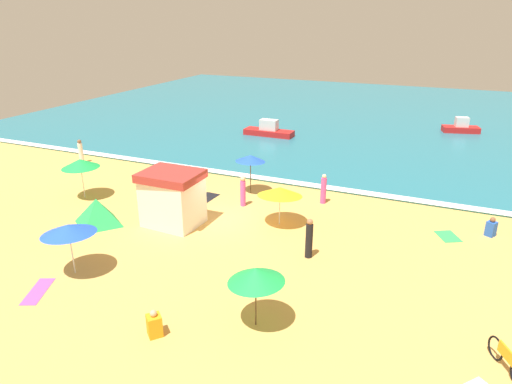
% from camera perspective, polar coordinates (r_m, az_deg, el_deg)
% --- Properties ---
extents(ground_plane, '(60.00, 60.00, 0.00)m').
position_cam_1_polar(ground_plane, '(22.60, -4.23, -3.55)').
color(ground_plane, '#E0A856').
extents(ocean_water, '(60.00, 44.00, 0.10)m').
position_cam_1_polar(ocean_water, '(48.02, 11.59, 9.60)').
color(ocean_water, teal).
rests_on(ocean_water, ground_plane).
extents(wave_breaker_foam, '(57.00, 0.70, 0.01)m').
position_cam_1_polar(wave_breaker_foam, '(27.86, 1.75, 1.65)').
color(wave_breaker_foam, white).
rests_on(wave_breaker_foam, ocean_water).
extents(lifeguard_cabana, '(2.74, 2.21, 2.66)m').
position_cam_1_polar(lifeguard_cabana, '(22.01, -10.43, -0.72)').
color(lifeguard_cabana, white).
rests_on(lifeguard_cabana, ground_plane).
extents(beach_umbrella_0, '(2.94, 2.94, 2.18)m').
position_cam_1_polar(beach_umbrella_0, '(18.71, -22.47, -4.34)').
color(beach_umbrella_0, silver).
rests_on(beach_umbrella_0, ground_plane).
extents(beach_umbrella_2, '(2.08, 2.09, 2.29)m').
position_cam_1_polar(beach_umbrella_2, '(25.25, -0.70, 4.23)').
color(beach_umbrella_2, '#4C3823').
rests_on(beach_umbrella_2, ground_plane).
extents(beach_umbrella_3, '(2.44, 2.47, 2.03)m').
position_cam_1_polar(beach_umbrella_3, '(21.48, 3.02, 0.06)').
color(beach_umbrella_3, silver).
rests_on(beach_umbrella_3, ground_plane).
extents(beach_umbrella_4, '(2.11, 2.10, 2.25)m').
position_cam_1_polar(beach_umbrella_4, '(26.38, -21.17, 3.36)').
color(beach_umbrella_4, silver).
rests_on(beach_umbrella_4, ground_plane).
extents(beach_umbrella_5, '(2.22, 2.20, 2.19)m').
position_cam_1_polar(beach_umbrella_5, '(14.49, -0.03, -10.37)').
color(beach_umbrella_5, '#4C3823').
rests_on(beach_umbrella_5, ground_plane).
extents(beach_tent, '(2.17, 2.01, 1.33)m').
position_cam_1_polar(beach_tent, '(23.16, -19.24, -2.33)').
color(beach_tent, green).
rests_on(beach_tent, ground_plane).
extents(parked_bicycle, '(0.91, 1.63, 0.76)m').
position_cam_1_polar(parked_bicycle, '(15.45, 28.92, -17.94)').
color(parked_bicycle, black).
rests_on(parked_bicycle, ground_plane).
extents(beachgoer_0, '(0.52, 0.52, 0.93)m').
position_cam_1_polar(beachgoer_0, '(23.47, 27.38, -3.99)').
color(beachgoer_0, blue).
rests_on(beachgoer_0, ground_plane).
extents(beachgoer_1, '(0.40, 0.40, 1.64)m').
position_cam_1_polar(beachgoer_1, '(24.55, 8.46, 0.33)').
color(beachgoer_1, '#D84CA5').
rests_on(beachgoer_1, ground_plane).
extents(beachgoer_2, '(0.41, 0.41, 0.92)m').
position_cam_1_polar(beachgoer_2, '(26.55, -9.66, 1.00)').
color(beachgoer_2, '#D84CA5').
rests_on(beachgoer_2, ground_plane).
extents(beachgoer_3, '(0.32, 0.32, 1.66)m').
position_cam_1_polar(beachgoer_3, '(23.94, -1.65, 0.13)').
color(beachgoer_3, '#D84CA5').
rests_on(beachgoer_3, ground_plane).
extents(beachgoer_5, '(0.33, 0.33, 1.75)m').
position_cam_1_polar(beachgoer_5, '(19.03, 6.67, -5.84)').
color(beachgoer_5, black).
rests_on(beachgoer_5, ground_plane).
extents(beachgoer_6, '(0.42, 0.42, 1.63)m').
position_cam_1_polar(beachgoer_6, '(33.29, -21.11, 4.75)').
color(beachgoer_6, white).
rests_on(beachgoer_6, ground_plane).
extents(beachgoer_7, '(0.61, 0.61, 0.94)m').
position_cam_1_polar(beachgoer_7, '(15.24, -12.61, -15.91)').
color(beachgoer_7, orange).
rests_on(beachgoer_7, ground_plane).
extents(beach_towel_0, '(1.32, 1.47, 0.01)m').
position_cam_1_polar(beach_towel_0, '(22.73, 22.91, -5.14)').
color(beach_towel_0, green).
rests_on(beach_towel_0, ground_plane).
extents(beach_towel_1, '(1.27, 1.84, 0.01)m').
position_cam_1_polar(beach_towel_1, '(18.90, -25.64, -11.14)').
color(beach_towel_1, '#D84CA5').
rests_on(beach_towel_1, ground_plane).
extents(beach_towel_3, '(0.93, 1.76, 0.01)m').
position_cam_1_polar(beach_towel_3, '(25.32, -6.33, -0.79)').
color(beach_towel_3, black).
rests_on(beach_towel_3, ground_plane).
extents(small_boat_0, '(3.16, 1.91, 1.29)m').
position_cam_1_polar(small_boat_0, '(42.86, 24.28, 7.38)').
color(small_boat_0, red).
rests_on(small_boat_0, ocean_water).
extents(small_boat_1, '(4.12, 1.31, 1.32)m').
position_cam_1_polar(small_boat_1, '(38.07, 1.62, 7.72)').
color(small_boat_1, red).
rests_on(small_boat_1, ocean_water).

